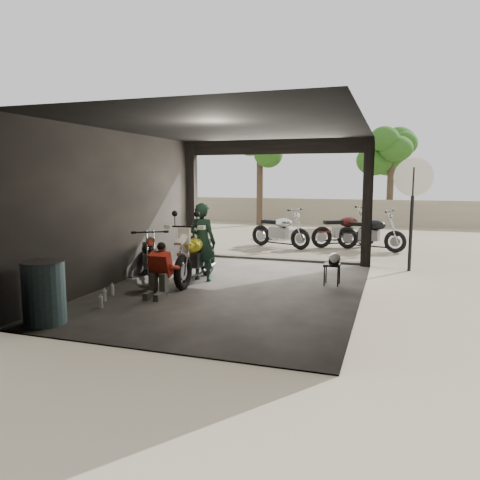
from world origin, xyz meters
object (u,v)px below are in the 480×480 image
Objects in this scene: stool at (332,267)px; oil_drum at (44,293)px; outside_bike_b at (344,227)px; left_bike at (149,255)px; helmet at (334,259)px; mechanic at (158,272)px; sign_post at (413,194)px; outside_bike_a at (280,228)px; rider at (203,242)px; outside_bike_c at (371,230)px; main_bike at (196,252)px.

oil_drum is at bearing -133.92° from stool.
outside_bike_b is 4.14× the size of stool.
left_bike reaches higher than stool.
left_bike is at bearing -154.75° from helmet.
sign_post is at bearing 41.25° from mechanic.
rider reaches higher than outside_bike_a.
outside_bike_c is (0.84, -0.43, -0.02)m from outside_bike_b.
rider is 1.71× the size of mechanic.
oil_drum is (-1.03, -3.41, -0.16)m from main_bike.
main_bike is at bearing -154.59° from helmet.
left_bike is 3.96m from helmet.
helmet is 2.96m from sign_post.
outside_bike_c is 7.08× the size of helmet.
rider reaches higher than oil_drum.
main_bike is 3.56m from oil_drum.
outside_bike_a is at bearing 130.20° from helmet.
outside_bike_a is 8.96m from oil_drum.
helmet is at bearing 153.96° from outside_bike_b.
stool is (2.82, 0.58, -0.26)m from main_bike.
outside_bike_a is at bearing 79.83° from oil_drum.
main_bike is at bearing 83.03° from mechanic.
outside_bike_a reaches higher than left_bike.
rider is 2.81m from helmet.
outside_bike_c is 0.69× the size of sign_post.
left_bike is 1.73× the size of oil_drum.
stool is (2.26, -4.82, -0.25)m from outside_bike_a.
sign_post reaches higher than mechanic.
main_bike is 1.99× the size of oil_drum.
rider is (-0.46, -5.26, 0.22)m from outside_bike_a.
outside_bike_b reaches higher than outside_bike_a.
stool is 0.20m from helmet.
outside_bike_a is at bearing 110.30° from outside_bike_c.
left_bike is at bearing -176.31° from outside_bike_a.
left_bike is 1.53m from mechanic.
oil_drum is at bearing -122.89° from left_bike.
left_bike is at bearing -160.07° from sign_post.
sign_post is (4.29, 2.59, 1.00)m from rider.
rider is (-2.40, -5.95, 0.20)m from outside_bike_b.
outside_bike_c is at bearing -146.81° from outside_bike_b.
left_bike is at bearing 90.00° from oil_drum.
mechanic is (-0.23, -1.57, -0.35)m from rider.
outside_bike_b is 1.95× the size of oil_drum.
outside_bike_b is at bearing -102.23° from rider.
left_bike is 7.30m from outside_bike_c.
mechanic is (-0.14, -1.43, -0.15)m from main_bike.
oil_drum is (-3.84, -3.99, 0.10)m from stool.
helmet is at bearing -135.13° from outside_bike_a.
rider reaches higher than left_bike.
outside_bike_b is 1.92× the size of mechanic.
outside_bike_c is at bearing -65.28° from outside_bike_a.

